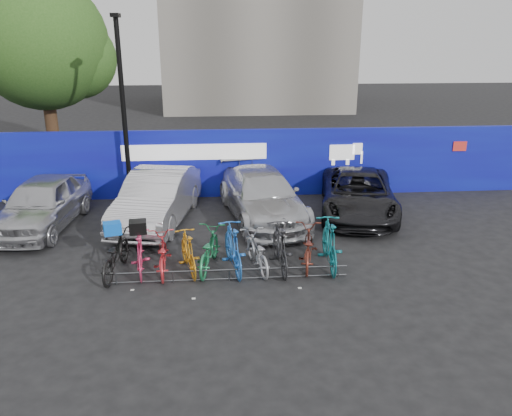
{
  "coord_description": "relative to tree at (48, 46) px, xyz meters",
  "views": [
    {
      "loc": [
        -0.18,
        -11.15,
        5.44
      ],
      "look_at": [
        0.84,
        2.0,
        0.89
      ],
      "focal_mm": 35.0,
      "sensor_mm": 36.0,
      "label": 1
    }
  ],
  "objects": [
    {
      "name": "hoarding",
      "position": [
        6.78,
        -4.06,
        -3.86
      ],
      "size": [
        22.0,
        0.18,
        2.4
      ],
      "color": "#0F0A8F",
      "rests_on": "ground"
    },
    {
      "name": "bike_4",
      "position": [
        6.3,
        -9.96,
        -4.57
      ],
      "size": [
        1.02,
        1.98,
        0.99
      ],
      "primitive_type": "imported",
      "rotation": [
        0.0,
        0.0,
        2.94
      ],
      "color": "#1F7D48",
      "rests_on": "ground"
    },
    {
      "name": "cargo_crate",
      "position": [
        4.07,
        -10.09,
        -3.89
      ],
      "size": [
        0.47,
        0.41,
        0.29
      ],
      "primitive_type": "cube",
      "rotation": [
        0.0,
        0.0,
        0.29
      ],
      "color": "blue",
      "rests_on": "bike_0"
    },
    {
      "name": "lamppost",
      "position": [
        3.57,
        -4.66,
        -1.8
      ],
      "size": [
        0.25,
        0.5,
        6.11
      ],
      "color": "black",
      "rests_on": "ground"
    },
    {
      "name": "car_0",
      "position": [
        1.34,
        -6.74,
        -4.31
      ],
      "size": [
        2.21,
        4.62,
        1.52
      ],
      "primitive_type": "imported",
      "rotation": [
        0.0,
        0.0,
        -0.1
      ],
      "color": "#AEAFB3",
      "rests_on": "ground"
    },
    {
      "name": "car_1",
      "position": [
        4.71,
        -6.57,
        -4.28
      ],
      "size": [
        2.54,
        5.04,
        1.59
      ],
      "primitive_type": "imported",
      "rotation": [
        0.0,
        0.0,
        -0.19
      ],
      "color": "silver",
      "rests_on": "ground"
    },
    {
      "name": "bike_9",
      "position": [
        9.27,
        -10.07,
        -4.46
      ],
      "size": [
        0.69,
        2.07,
        1.22
      ],
      "primitive_type": "imported",
      "rotation": [
        0.0,
        0.0,
        3.08
      ],
      "color": "#10676E",
      "rests_on": "ground"
    },
    {
      "name": "cargo_topcase",
      "position": [
        4.66,
        -10.04,
        -3.89
      ],
      "size": [
        0.45,
        0.41,
        0.3
      ],
      "primitive_type": "cube",
      "rotation": [
        0.0,
        0.0,
        0.14
      ],
      "color": "black",
      "rests_on": "bike_1"
    },
    {
      "name": "bike_8",
      "position": [
        8.75,
        -9.95,
        -4.58
      ],
      "size": [
        0.99,
        1.94,
        0.97
      ],
      "primitive_type": "imported",
      "rotation": [
        0.0,
        0.0,
        2.95
      ],
      "color": "maroon",
      "rests_on": "ground"
    },
    {
      "name": "bike_2",
      "position": [
        5.17,
        -10.06,
        -4.61
      ],
      "size": [
        0.76,
        1.8,
        0.92
      ],
      "primitive_type": "imported",
      "rotation": [
        0.0,
        0.0,
        3.23
      ],
      "color": "red",
      "rests_on": "ground"
    },
    {
      "name": "bike_0",
      "position": [
        4.07,
        -10.09,
        -4.55
      ],
      "size": [
        0.89,
        2.04,
        1.04
      ],
      "primitive_type": "imported",
      "rotation": [
        0.0,
        0.0,
        3.04
      ],
      "color": "black",
      "rests_on": "ground"
    },
    {
      "name": "bike_3",
      "position": [
        5.81,
        -10.09,
        -4.56
      ],
      "size": [
        0.88,
        1.76,
        1.02
      ],
      "primitive_type": "imported",
      "rotation": [
        0.0,
        0.0,
        3.39
      ],
      "color": "orange",
      "rests_on": "ground"
    },
    {
      "name": "ground",
      "position": [
        6.77,
        -10.06,
        -5.07
      ],
      "size": [
        100.0,
        100.0,
        0.0
      ],
      "primitive_type": "plane",
      "color": "black",
      "rests_on": "ground"
    },
    {
      "name": "bike_rack",
      "position": [
        6.77,
        -10.66,
        -4.91
      ],
      "size": [
        5.6,
        0.03,
        0.3
      ],
      "color": "#595B60",
      "rests_on": "ground"
    },
    {
      "name": "bike_1",
      "position": [
        4.66,
        -10.04,
        -4.55
      ],
      "size": [
        0.71,
        1.77,
        1.03
      ],
      "primitive_type": "imported",
      "rotation": [
        0.0,
        0.0,
        3.27
      ],
      "color": "#E43364",
      "rests_on": "ground"
    },
    {
      "name": "tree",
      "position": [
        0.0,
        0.0,
        0.0
      ],
      "size": [
        5.4,
        5.2,
        7.8
      ],
      "color": "#382314",
      "rests_on": "ground"
    },
    {
      "name": "bike_5",
      "position": [
        6.89,
        -10.09,
        -4.48
      ],
      "size": [
        0.86,
        2.02,
        1.18
      ],
      "primitive_type": "imported",
      "rotation": [
        0.0,
        0.0,
        3.3
      ],
      "color": "blue",
      "rests_on": "ground"
    },
    {
      "name": "car_2",
      "position": [
        7.93,
        -6.41,
        -4.33
      ],
      "size": [
        2.89,
        5.38,
        1.48
      ],
      "primitive_type": "imported",
      "rotation": [
        0.0,
        0.0,
        0.17
      ],
      "color": "#BABBBF",
      "rests_on": "ground"
    },
    {
      "name": "bike_7",
      "position": [
        8.04,
        -10.12,
        -4.49
      ],
      "size": [
        0.64,
        1.95,
        1.16
      ],
      "primitive_type": "imported",
      "rotation": [
        0.0,
        0.0,
        3.19
      ],
      "color": "#242426",
      "rests_on": "ground"
    },
    {
      "name": "car_3",
      "position": [
        11.03,
        -6.28,
        -4.39
      ],
      "size": [
        3.24,
        5.28,
        1.37
      ],
      "primitive_type": "imported",
      "rotation": [
        0.0,
        0.0,
        -0.21
      ],
      "color": "black",
      "rests_on": "ground"
    },
    {
      "name": "bike_6",
      "position": [
        7.47,
        -10.08,
        -4.61
      ],
      "size": [
        0.95,
        1.82,
        0.91
      ],
      "primitive_type": "imported",
      "rotation": [
        0.0,
        0.0,
        3.35
      ],
      "color": "#999AA0",
      "rests_on": "ground"
    }
  ]
}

